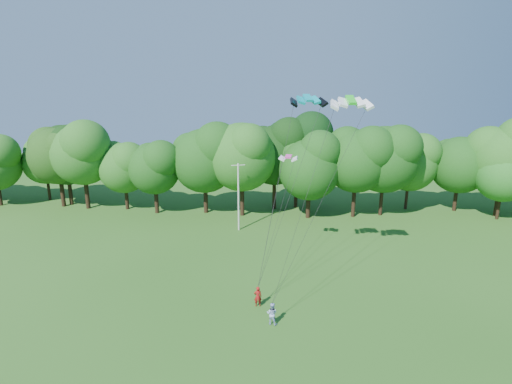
{
  "coord_description": "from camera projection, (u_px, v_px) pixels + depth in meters",
  "views": [
    {
      "loc": [
        4.21,
        -15.74,
        16.16
      ],
      "look_at": [
        2.07,
        13.0,
        8.57
      ],
      "focal_mm": 28.0,
      "sensor_mm": 36.0,
      "label": 1
    }
  ],
  "objects": [
    {
      "name": "tree_back_center",
      "position": [
        297.0,
        144.0,
        53.16
      ],
      "size": [
        9.68,
        9.68,
        14.08
      ],
      "color": "black",
      "rests_on": "ground"
    },
    {
      "name": "kite_green",
      "position": [
        351.0,
        100.0,
        29.48
      ],
      "size": [
        3.13,
        1.65,
        0.7
      ],
      "rotation": [
        0.0,
        0.0,
        0.11
      ],
      "color": "#21DD24",
      "rests_on": "ground"
    },
    {
      "name": "utility_pole",
      "position": [
        238.0,
        196.0,
        45.6
      ],
      "size": [
        1.52,
        0.57,
        7.89
      ],
      "rotation": [
        0.0,
        0.0,
        0.32
      ],
      "color": "beige",
      "rests_on": "ground"
    },
    {
      "name": "kite_flyer_right",
      "position": [
        272.0,
        313.0,
        27.91
      ],
      "size": [
        0.92,
        0.8,
        1.63
      ],
      "primitive_type": "imported",
      "rotation": [
        0.0,
        0.0,
        2.88
      ],
      "color": "#A8B8E9",
      "rests_on": "ground"
    },
    {
      "name": "tree_back_east",
      "position": [
        505.0,
        167.0,
        48.74
      ],
      "size": [
        7.35,
        7.35,
        10.68
      ],
      "color": "#341E14",
      "rests_on": "ground"
    },
    {
      "name": "kite_flyer_left",
      "position": [
        258.0,
        296.0,
        30.19
      ],
      "size": [
        0.64,
        0.47,
        1.62
      ],
      "primitive_type": "imported",
      "rotation": [
        0.0,
        0.0,
        3.29
      ],
      "color": "maroon",
      "rests_on": "ground"
    },
    {
      "name": "tree_back_west",
      "position": [
        57.0,
        152.0,
        53.97
      ],
      "size": [
        8.37,
        8.37,
        12.17
      ],
      "color": "#392116",
      "rests_on": "ground"
    },
    {
      "name": "kite_pink",
      "position": [
        288.0,
        156.0,
        35.81
      ],
      "size": [
        1.79,
        1.09,
        0.27
      ],
      "rotation": [
        0.0,
        0.0,
        -0.17
      ],
      "color": "#E43FA7",
      "rests_on": "ground"
    },
    {
      "name": "kite_teal",
      "position": [
        308.0,
        98.0,
        29.9
      ],
      "size": [
        2.92,
        1.8,
        0.58
      ],
      "rotation": [
        0.0,
        0.0,
        0.23
      ],
      "color": "#0596A4",
      "rests_on": "ground"
    }
  ]
}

